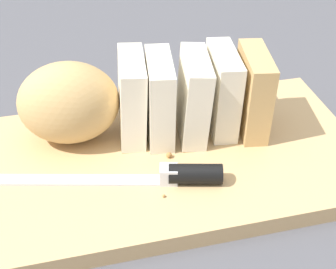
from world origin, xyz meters
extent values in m
plane|color=#4C4C51|center=(0.00, 0.00, 0.00)|extent=(3.00, 3.00, 0.00)
cube|color=tan|center=(0.00, 0.00, 0.01)|extent=(0.48, 0.27, 0.02)
ellipsoid|color=tan|center=(-0.11, 0.06, 0.07)|extent=(0.13, 0.10, 0.10)
cube|color=#F2E8CC|center=(-0.03, 0.06, 0.07)|extent=(0.04, 0.09, 0.10)
cube|color=#F2E8CC|center=(0.00, 0.05, 0.07)|extent=(0.04, 0.09, 0.10)
cube|color=#F2E8CC|center=(0.04, 0.04, 0.07)|extent=(0.05, 0.09, 0.11)
cube|color=#F2E8CC|center=(0.08, 0.05, 0.07)|extent=(0.04, 0.09, 0.10)
cube|color=tan|center=(0.12, 0.03, 0.07)|extent=(0.04, 0.09, 0.10)
cube|color=silver|center=(-0.11, -0.02, 0.02)|extent=(0.20, 0.06, 0.00)
cylinder|color=black|center=(0.02, -0.05, 0.03)|extent=(0.06, 0.04, 0.02)
cube|color=silver|center=(-0.01, -0.05, 0.03)|extent=(0.02, 0.02, 0.02)
sphere|color=#A8753D|center=(0.00, -0.01, 0.03)|extent=(0.01, 0.01, 0.01)
sphere|color=#A8753D|center=(-0.02, -0.07, 0.02)|extent=(0.00, 0.00, 0.00)
sphere|color=#A8753D|center=(0.01, 0.02, 0.02)|extent=(0.01, 0.01, 0.01)
sphere|color=#A8753D|center=(0.02, 0.03, 0.02)|extent=(0.00, 0.00, 0.00)
camera|label=1|loc=(-0.11, -0.47, 0.41)|focal=54.64mm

